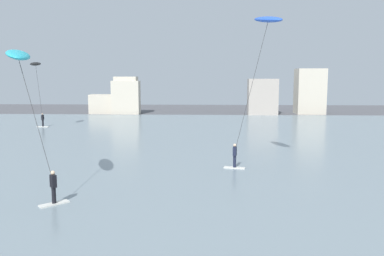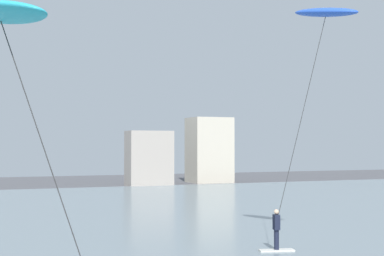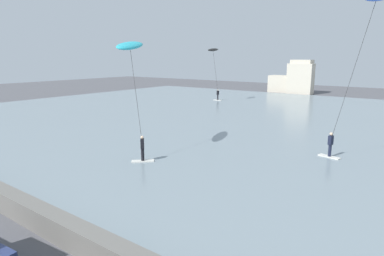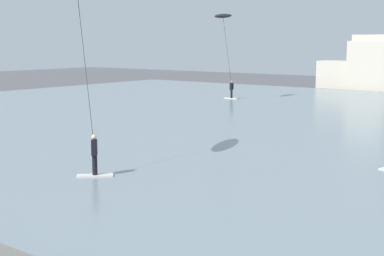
# 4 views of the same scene
# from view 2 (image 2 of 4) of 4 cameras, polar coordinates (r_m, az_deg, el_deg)

# --- Properties ---
(water_bay) EXTENTS (84.00, 52.00, 0.10)m
(water_bay) POSITION_cam_2_polar(r_m,az_deg,el_deg) (32.05, -6.95, -9.29)
(water_bay) COLOR gray
(water_bay) RESTS_ON ground
(far_shore_buildings) EXTENTS (38.52, 5.96, 7.38)m
(far_shore_buildings) POSITION_cam_2_polar(r_m,az_deg,el_deg) (60.31, -10.78, -2.85)
(far_shore_buildings) COLOR beige
(far_shore_buildings) RESTS_ON ground
(kitesurfer_blue) EXTENTS (3.62, 2.99, 9.96)m
(kitesurfer_blue) POSITION_cam_2_polar(r_m,az_deg,el_deg) (24.00, 12.51, 8.66)
(kitesurfer_blue) COLOR silver
(kitesurfer_blue) RESTS_ON water_bay
(kitesurfer_cyan) EXTENTS (3.73, 3.62, 7.62)m
(kitesurfer_cyan) POSITION_cam_2_polar(r_m,az_deg,el_deg) (13.33, -17.73, 8.61)
(kitesurfer_cyan) COLOR silver
(kitesurfer_cyan) RESTS_ON water_bay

